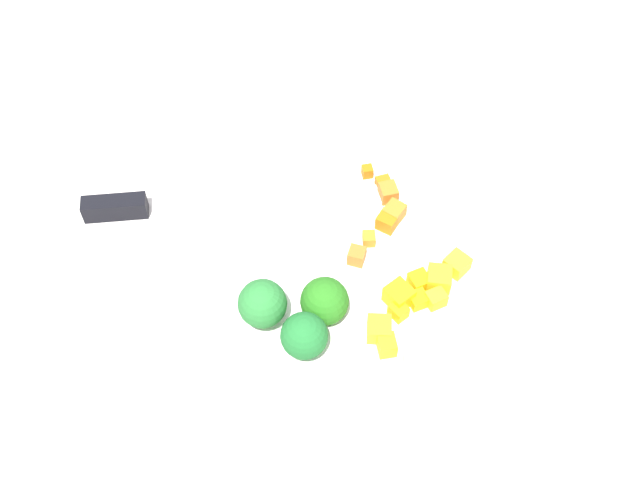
% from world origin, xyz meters
% --- Properties ---
extents(ground_plane, '(4.00, 4.00, 0.00)m').
position_xyz_m(ground_plane, '(0.00, 0.00, 0.00)').
color(ground_plane, gray).
extents(cutting_board, '(0.52, 0.31, 0.01)m').
position_xyz_m(cutting_board, '(0.00, 0.00, 0.01)').
color(cutting_board, white).
rests_on(cutting_board, ground_plane).
extents(prep_bowl, '(0.09, 0.09, 0.05)m').
position_xyz_m(prep_bowl, '(0.16, -0.08, 0.04)').
color(prep_bowl, white).
rests_on(prep_bowl, cutting_board).
extents(chef_knife, '(0.30, 0.19, 0.02)m').
position_xyz_m(chef_knife, '(-0.12, -0.01, 0.02)').
color(chef_knife, silver).
rests_on(chef_knife, cutting_board).
extents(carrot_dice_0, '(0.02, 0.02, 0.02)m').
position_xyz_m(carrot_dice_0, '(0.03, 0.08, 0.02)').
color(carrot_dice_0, orange).
rests_on(carrot_dice_0, cutting_board).
extents(carrot_dice_1, '(0.02, 0.02, 0.01)m').
position_xyz_m(carrot_dice_1, '(0.03, 0.09, 0.02)').
color(carrot_dice_1, orange).
rests_on(carrot_dice_1, cutting_board).
extents(carrot_dice_2, '(0.02, 0.02, 0.01)m').
position_xyz_m(carrot_dice_2, '(0.04, 0.02, 0.02)').
color(carrot_dice_2, orange).
rests_on(carrot_dice_2, cutting_board).
extents(carrot_dice_3, '(0.02, 0.02, 0.02)m').
position_xyz_m(carrot_dice_3, '(0.05, 0.06, 0.02)').
color(carrot_dice_3, orange).
rests_on(carrot_dice_3, cutting_board).
extents(carrot_dice_4, '(0.01, 0.01, 0.01)m').
position_xyz_m(carrot_dice_4, '(0.01, 0.10, 0.02)').
color(carrot_dice_4, orange).
rests_on(carrot_dice_4, cutting_board).
extents(carrot_dice_5, '(0.02, 0.02, 0.02)m').
position_xyz_m(carrot_dice_5, '(0.05, 0.05, 0.02)').
color(carrot_dice_5, orange).
rests_on(carrot_dice_5, cutting_board).
extents(carrot_dice_6, '(0.02, 0.02, 0.02)m').
position_xyz_m(carrot_dice_6, '(0.04, 0.00, 0.02)').
color(carrot_dice_6, orange).
rests_on(carrot_dice_6, cutting_board).
extents(pepper_dice_0, '(0.02, 0.02, 0.01)m').
position_xyz_m(pepper_dice_0, '(0.10, -0.02, 0.02)').
color(pepper_dice_0, yellow).
rests_on(pepper_dice_0, cutting_board).
extents(pepper_dice_1, '(0.03, 0.03, 0.02)m').
position_xyz_m(pepper_dice_1, '(0.09, -0.02, 0.02)').
color(pepper_dice_1, yellow).
rests_on(pepper_dice_1, cutting_board).
extents(pepper_dice_2, '(0.02, 0.02, 0.01)m').
position_xyz_m(pepper_dice_2, '(0.10, -0.00, 0.02)').
color(pepper_dice_2, yellow).
rests_on(pepper_dice_2, cutting_board).
extents(pepper_dice_3, '(0.02, 0.02, 0.01)m').
position_xyz_m(pepper_dice_3, '(0.12, -0.01, 0.02)').
color(pepper_dice_3, yellow).
rests_on(pepper_dice_3, cutting_board).
extents(pepper_dice_4, '(0.02, 0.02, 0.02)m').
position_xyz_m(pepper_dice_4, '(0.12, 0.03, 0.02)').
color(pepper_dice_4, yellow).
rests_on(pepper_dice_4, cutting_board).
extents(pepper_dice_5, '(0.03, 0.03, 0.02)m').
position_xyz_m(pepper_dice_5, '(0.11, 0.01, 0.02)').
color(pepper_dice_5, yellow).
rests_on(pepper_dice_5, cutting_board).
extents(pepper_dice_6, '(0.02, 0.02, 0.01)m').
position_xyz_m(pepper_dice_6, '(0.09, -0.04, 0.02)').
color(pepper_dice_6, yellow).
rests_on(pepper_dice_6, cutting_board).
extents(pepper_dice_7, '(0.02, 0.02, 0.02)m').
position_xyz_m(pepper_dice_7, '(0.10, -0.07, 0.02)').
color(pepper_dice_7, yellow).
rests_on(pepper_dice_7, cutting_board).
extents(pepper_dice_8, '(0.03, 0.03, 0.02)m').
position_xyz_m(pepper_dice_8, '(0.08, -0.06, 0.02)').
color(pepper_dice_8, yellow).
rests_on(pepper_dice_8, cutting_board).
extents(broccoli_floret_0, '(0.04, 0.04, 0.04)m').
position_xyz_m(broccoli_floret_0, '(0.03, -0.06, 0.03)').
color(broccoli_floret_0, '#90B95B').
rests_on(broccoli_floret_0, cutting_board).
extents(broccoli_floret_1, '(0.04, 0.04, 0.05)m').
position_xyz_m(broccoli_floret_1, '(-0.01, -0.09, 0.04)').
color(broccoli_floret_1, '#94B55E').
rests_on(broccoli_floret_1, cutting_board).
extents(broccoli_floret_2, '(0.04, 0.04, 0.04)m').
position_xyz_m(broccoli_floret_2, '(0.03, -0.10, 0.03)').
color(broccoli_floret_2, '#8DC467').
rests_on(broccoli_floret_2, cutting_board).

